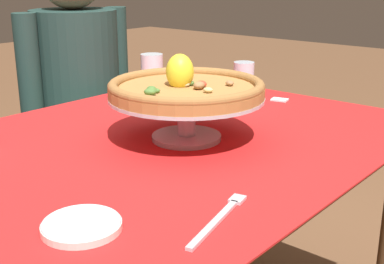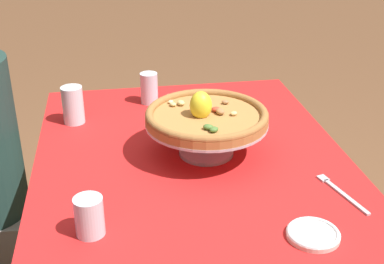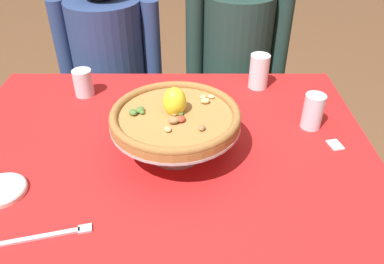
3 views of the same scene
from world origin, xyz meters
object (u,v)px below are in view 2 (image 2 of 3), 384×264
at_px(water_glass_back_left, 90,219).
at_px(sugar_packet, 175,95).
at_px(pizza, 206,115).
at_px(dinner_fork, 340,192).
at_px(water_glass_side_right, 149,90).
at_px(side_plate, 313,234).
at_px(water_glass_back_right, 73,107).
at_px(pizza_stand, 207,131).

relative_size(water_glass_back_left, sugar_packet, 1.98).
xyz_separation_m(pizza, dinner_fork, (-0.28, -0.32, -0.13)).
relative_size(water_glass_side_right, side_plate, 0.92).
bearing_deg(pizza, water_glass_back_left, 135.42).
distance_m(water_glass_side_right, water_glass_back_right, 0.31).
distance_m(pizza, sugar_packet, 0.50).
bearing_deg(water_glass_back_right, water_glass_side_right, -63.87).
bearing_deg(sugar_packet, side_plate, -167.72).
relative_size(dinner_fork, sugar_packet, 4.15).
xyz_separation_m(water_glass_back_left, water_glass_side_right, (0.79, -0.21, 0.01)).
bearing_deg(sugar_packet, dinner_fork, -155.57).
distance_m(side_plate, sugar_packet, 0.96).
height_order(side_plate, dinner_fork, side_plate).
bearing_deg(water_glass_side_right, side_plate, -160.81).
bearing_deg(water_glass_back_right, pizza_stand, -126.20).
height_order(water_glass_back_right, sugar_packet, water_glass_back_right).
bearing_deg(water_glass_back_right, sugar_packet, -63.87).
height_order(water_glass_back_right, side_plate, water_glass_back_right).
relative_size(pizza_stand, water_glass_side_right, 3.17).
height_order(water_glass_side_right, side_plate, water_glass_side_right).
bearing_deg(water_glass_back_left, sugar_packet, -20.67).
height_order(dinner_fork, sugar_packet, dinner_fork).
distance_m(pizza_stand, water_glass_back_left, 0.50).
xyz_separation_m(water_glass_side_right, water_glass_back_right, (-0.13, 0.27, 0.01)).
relative_size(pizza, sugar_packet, 7.39).
bearing_deg(dinner_fork, side_plate, 140.37).
height_order(water_glass_side_right, water_glass_back_right, water_glass_back_right).
bearing_deg(water_glass_back_left, water_glass_side_right, -15.07).
xyz_separation_m(water_glass_side_right, side_plate, (-0.89, -0.31, -0.04)).
distance_m(dinner_fork, sugar_packet, 0.84).
bearing_deg(side_plate, water_glass_side_right, 19.19).
bearing_deg(water_glass_back_right, dinner_fork, -128.59).
distance_m(pizza, water_glass_side_right, 0.46).
bearing_deg(water_glass_side_right, water_glass_back_right, 116.13).
bearing_deg(dinner_fork, pizza, 48.63).
xyz_separation_m(water_glass_back_left, water_glass_back_right, (0.65, 0.06, 0.01)).
bearing_deg(dinner_fork, sugar_packet, 24.43).
relative_size(pizza, side_plate, 2.89).
height_order(water_glass_side_right, dinner_fork, water_glass_side_right).
bearing_deg(water_glass_back_left, pizza_stand, -44.65).
relative_size(pizza, water_glass_back_left, 3.73).
xyz_separation_m(pizza_stand, side_plate, (-0.45, -0.17, -0.07)).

